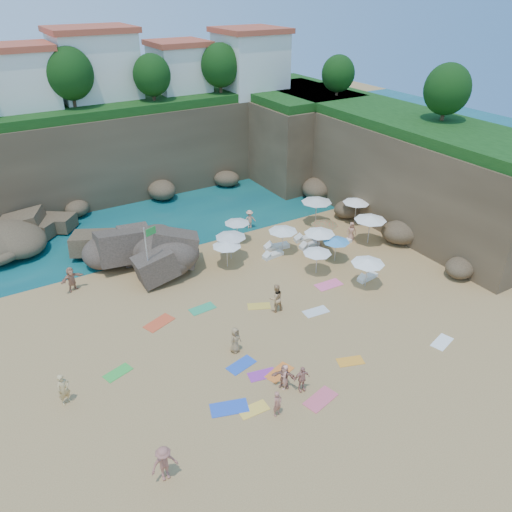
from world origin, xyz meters
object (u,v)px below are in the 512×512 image
person_stand_4 (351,231)px  person_stand_5 (71,279)px  flag_pole (149,250)px  person_stand_6 (284,377)px  rock_outcrop (130,272)px  person_stand_0 (64,389)px  person_stand_3 (319,236)px  parasol_0 (283,229)px  parasol_2 (237,221)px  person_stand_1 (276,298)px  parasol_1 (227,244)px  person_stand_2 (250,219)px  lounger_0 (309,245)px

person_stand_4 → person_stand_5: 21.62m
flag_pole → person_stand_6: size_ratio=3.08×
rock_outcrop → person_stand_6: rock_outcrop is taller
person_stand_6 → person_stand_0: bearing=-85.9°
person_stand_0 → person_stand_5: size_ratio=1.00×
flag_pole → person_stand_3: size_ratio=2.65×
flag_pole → parasol_0: bearing=-2.5°
parasol_2 → person_stand_1: 10.14m
rock_outcrop → person_stand_6: bearing=-78.8°
rock_outcrop → parasol_1: size_ratio=3.57×
rock_outcrop → parasol_2: size_ratio=3.74×
person_stand_6 → person_stand_5: bearing=-125.1°
parasol_1 → person_stand_6: (-3.43, -12.63, -1.12)m
parasol_1 → person_stand_2: 6.81m
person_stand_0 → person_stand_6: 11.08m
parasol_1 → person_stand_1: size_ratio=1.11×
person_stand_1 → person_stand_4: 11.82m
person_stand_3 → parasol_2: bearing=88.5°
parasol_2 → person_stand_4: (8.01, -4.64, -0.99)m
flag_pole → person_stand_0: bearing=-133.6°
parasol_1 → person_stand_6: bearing=-105.2°
person_stand_3 → person_stand_6: 16.29m
rock_outcrop → lounger_0: 14.04m
rock_outcrop → lounger_0: (13.57, -3.62, 0.13)m
person_stand_2 → person_stand_6: (-8.16, -17.42, -0.08)m
parasol_0 → person_stand_5: size_ratio=1.28×
person_stand_3 → person_stand_6: bearing=172.5°
person_stand_2 → person_stand_6: 19.24m
parasol_0 → parasol_2: parasol_0 is taller
parasol_1 → person_stand_2: parasol_1 is taller
flag_pole → lounger_0: 13.13m
parasol_0 → parasol_1: size_ratio=1.06×
person_stand_4 → person_stand_5: bearing=-159.5°
person_stand_5 → person_stand_1: bearing=-58.9°
person_stand_4 → person_stand_6: (-14.07, -11.16, -0.05)m
lounger_0 → person_stand_1: person_stand_1 is taller
flag_pole → person_stand_5: bearing=153.4°
rock_outcrop → person_stand_2: size_ratio=4.68×
parasol_1 → person_stand_1: (-0.02, -6.59, -0.90)m
parasol_1 → person_stand_6: 13.14m
person_stand_1 → person_stand_2: (4.75, 11.37, -0.15)m
person_stand_2 → person_stand_5: bearing=28.0°
person_stand_0 → parasol_1: bearing=12.4°
parasol_2 → person_stand_1: bearing=-105.2°
rock_outcrop → person_stand_4: bearing=-14.4°
parasol_1 → person_stand_4: size_ratio=1.35×
flag_pole → person_stand_1: size_ratio=2.36×
parasol_1 → person_stand_2: size_ratio=1.31×
rock_outcrop → person_stand_2: (11.26, 1.84, 0.82)m
rock_outcrop → parasol_1: bearing=-24.2°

